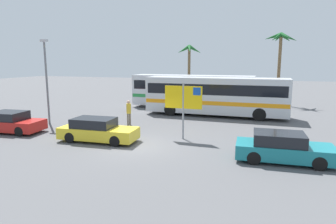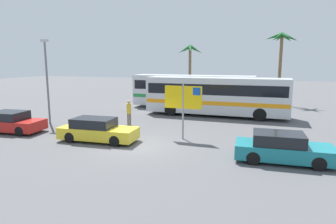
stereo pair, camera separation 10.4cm
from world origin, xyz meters
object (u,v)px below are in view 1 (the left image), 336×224
object	(u,v)px
bus_front_coach	(215,95)
bus_rear_coach	(192,90)
car_red	(11,122)
car_yellow	(97,130)
pedestrian_crossing_lot	(129,111)
ferry_sign	(184,99)
car_teal	(283,148)

from	to	relation	value
bus_front_coach	bus_rear_coach	bearing A→B (deg)	131.46
bus_rear_coach	car_red	size ratio (longest dim) A/B	2.82
car_yellow	pedestrian_crossing_lot	size ratio (longest dim) A/B	2.51
ferry_sign	car_yellow	size ratio (longest dim) A/B	0.71
ferry_sign	car_teal	xyz separation A→B (m)	(5.30, -2.36, -1.69)
ferry_sign	pedestrian_crossing_lot	world-z (taller)	ferry_sign
bus_rear_coach	car_teal	bearing A→B (deg)	-60.45
bus_front_coach	car_yellow	distance (m)	11.24
ferry_sign	car_red	bearing A→B (deg)	-169.94
ferry_sign	car_red	size ratio (longest dim) A/B	0.79
bus_front_coach	car_red	bearing A→B (deg)	-138.83
bus_front_coach	car_yellow	xyz separation A→B (m)	(-4.94, -10.03, -1.15)
car_yellow	ferry_sign	bearing A→B (deg)	21.22
car_teal	ferry_sign	bearing A→B (deg)	152.85
car_yellow	pedestrian_crossing_lot	xyz separation A→B (m)	(-0.17, 4.33, 0.43)
car_red	car_yellow	distance (m)	6.40
car_teal	car_yellow	bearing A→B (deg)	175.13
bus_rear_coach	car_yellow	world-z (taller)	bus_rear_coach
car_yellow	car_red	bearing A→B (deg)	175.62
ferry_sign	car_red	world-z (taller)	ferry_sign
ferry_sign	pedestrian_crossing_lot	xyz separation A→B (m)	(-4.66, 2.26, -1.26)
car_yellow	bus_rear_coach	bearing A→B (deg)	77.17
ferry_sign	car_yellow	world-z (taller)	ferry_sign
bus_rear_coach	car_red	bearing A→B (deg)	-123.31
ferry_sign	car_yellow	distance (m)	5.23
bus_front_coach	pedestrian_crossing_lot	size ratio (longest dim) A/B	6.40
bus_front_coach	pedestrian_crossing_lot	distance (m)	7.68
ferry_sign	pedestrian_crossing_lot	bearing A→B (deg)	153.97
car_teal	bus_rear_coach	bearing A→B (deg)	116.37
bus_front_coach	bus_rear_coach	distance (m)	4.18
car_yellow	pedestrian_crossing_lot	bearing A→B (deg)	88.73
bus_rear_coach	car_teal	world-z (taller)	bus_rear_coach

